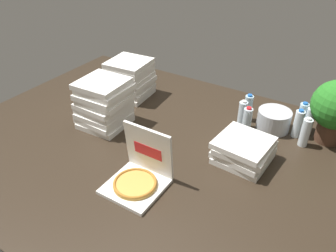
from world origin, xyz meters
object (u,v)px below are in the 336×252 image
object	(u,v)px
ice_bucket	(274,120)
water_bottle_5	(305,132)
water_bottle_1	(298,124)
water_bottle_4	(247,121)
pizza_stack_center_far	(244,150)
water_bottle_3	(248,108)
pizza_stack_right_near	(130,78)
water_bottle_0	(309,121)
water_bottle_6	(302,116)
water_bottle_2	(242,114)
pizza_stack_left_far	(104,103)
potted_plant	(336,108)

from	to	relation	value
ice_bucket	water_bottle_5	bearing A→B (deg)	-20.52
water_bottle_1	water_bottle_4	bearing A→B (deg)	-153.11
pizza_stack_center_far	water_bottle_3	bearing A→B (deg)	107.97
ice_bucket	water_bottle_3	world-z (taller)	water_bottle_3
pizza_stack_right_near	water_bottle_1	xyz separation A→B (m)	(1.53, 0.14, -0.06)
water_bottle_0	water_bottle_1	world-z (taller)	same
pizza_stack_center_far	pizza_stack_right_near	size ratio (longest dim) A/B	1.00
water_bottle_4	water_bottle_6	xyz separation A→B (m)	(0.35, 0.31, 0.00)
pizza_stack_right_near	water_bottle_6	distance (m)	1.55
water_bottle_2	water_bottle_3	size ratio (longest dim) A/B	1.00
pizza_stack_left_far	water_bottle_1	xyz separation A→B (m)	(1.39, 0.66, -0.08)
water_bottle_1	water_bottle_2	distance (m)	0.43
water_bottle_1	potted_plant	xyz separation A→B (m)	(0.22, 0.07, 0.18)
pizza_stack_right_near	ice_bucket	size ratio (longest dim) A/B	1.50
water_bottle_2	potted_plant	world-z (taller)	potted_plant
water_bottle_0	ice_bucket	bearing A→B (deg)	-162.61
pizza_stack_left_far	water_bottle_3	bearing A→B (deg)	35.32
water_bottle_6	water_bottle_5	bearing A→B (deg)	-71.03
pizza_stack_left_far	water_bottle_6	xyz separation A→B (m)	(1.39, 0.79, -0.08)
pizza_stack_center_far	water_bottle_4	bearing A→B (deg)	107.68
pizza_stack_right_near	water_bottle_4	world-z (taller)	pizza_stack_right_near
water_bottle_0	water_bottle_3	size ratio (longest dim) A/B	1.00
water_bottle_4	potted_plant	world-z (taller)	potted_plant
pizza_stack_right_near	ice_bucket	world-z (taller)	pizza_stack_right_near
water_bottle_3	potted_plant	xyz separation A→B (m)	(0.64, 0.04, 0.18)
water_bottle_1	water_bottle_3	world-z (taller)	same
water_bottle_2	potted_plant	size ratio (longest dim) A/B	0.48
water_bottle_5	water_bottle_6	distance (m)	0.24
water_bottle_5	water_bottle_6	xyz separation A→B (m)	(-0.08, 0.22, 0.00)
pizza_stack_center_far	potted_plant	size ratio (longest dim) A/B	0.79
ice_bucket	water_bottle_2	distance (m)	0.26
pizza_stack_left_far	water_bottle_5	bearing A→B (deg)	21.26
water_bottle_2	water_bottle_5	bearing A→B (deg)	0.63
potted_plant	pizza_stack_left_far	bearing A→B (deg)	-155.49
water_bottle_0	water_bottle_1	bearing A→B (deg)	-127.54
water_bottle_3	pizza_stack_center_far	bearing A→B (deg)	-72.03
pizza_stack_right_near	ice_bucket	distance (m)	1.35
water_bottle_5	pizza_stack_center_far	bearing A→B (deg)	-127.66
water_bottle_0	water_bottle_5	world-z (taller)	same
water_bottle_2	water_bottle_6	size ratio (longest dim) A/B	1.00
water_bottle_1	pizza_stack_center_far	bearing A→B (deg)	-115.67
water_bottle_2	water_bottle_3	distance (m)	0.12
pizza_stack_center_far	potted_plant	distance (m)	0.77
pizza_stack_right_near	water_bottle_6	bearing A→B (deg)	9.92
water_bottle_1	water_bottle_2	xyz separation A→B (m)	(-0.42, -0.10, 0.00)
water_bottle_4	water_bottle_6	world-z (taller)	same
ice_bucket	potted_plant	distance (m)	0.46
ice_bucket	water_bottle_6	size ratio (longest dim) A/B	1.09
pizza_stack_right_near	pizza_stack_left_far	bearing A→B (deg)	-74.98
water_bottle_3	potted_plant	bearing A→B (deg)	4.02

